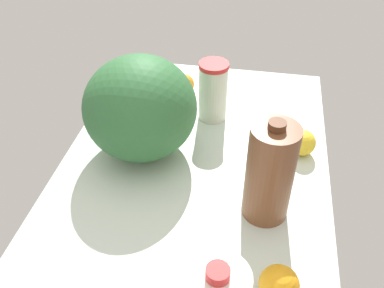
{
  "coord_description": "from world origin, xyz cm",
  "views": [
    {
      "loc": [
        -86.85,
        -15.67,
        85.16
      ],
      "look_at": [
        0.0,
        0.0,
        13.0
      ],
      "focal_mm": 40.0,
      "sensor_mm": 36.0,
      "label": 1
    }
  ],
  "objects": [
    {
      "name": "chocolate_milk_jug",
      "position": [
        -11.23,
        -20.64,
        16.26
      ],
      "size": [
        11.48,
        11.48,
        28.08
      ],
      "color": "brown",
      "rests_on": "countertop"
    },
    {
      "name": "tumbler_cup",
      "position": [
        27.23,
        -1.82,
        12.9
      ],
      "size": [
        9.26,
        9.26,
        19.72
      ],
      "color": "beige",
      "rests_on": "countertop"
    },
    {
      "name": "orange_far_back",
      "position": [
        -34.9,
        -24.46,
        7.22
      ],
      "size": [
        8.44,
        8.44,
        8.44
      ],
      "primitive_type": "sphere",
      "color": "orange",
      "rests_on": "countertop"
    },
    {
      "name": "watermelon",
      "position": [
        7.27,
        15.97,
        17.75
      ],
      "size": [
        31.78,
        31.78,
        29.49
      ],
      "primitive_type": "ellipsoid",
      "color": "#2F6938",
      "rests_on": "countertop"
    },
    {
      "name": "orange_by_jug",
      "position": [
        40.05,
        9.97,
        6.53
      ],
      "size": [
        7.05,
        7.05,
        7.05
      ],
      "primitive_type": "sphere",
      "color": "orange",
      "rests_on": "countertop"
    },
    {
      "name": "lemon_loose",
      "position": [
        13.75,
        -30.22,
        6.81
      ],
      "size": [
        7.62,
        7.62,
        7.62
      ],
      "primitive_type": "sphere",
      "color": "yellow",
      "rests_on": "countertop"
    },
    {
      "name": "countertop",
      "position": [
        0.0,
        0.0,
        1.5
      ],
      "size": [
        120.0,
        76.0,
        3.0
      ],
      "primitive_type": "cube",
      "color": "silver",
      "rests_on": "ground"
    }
  ]
}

